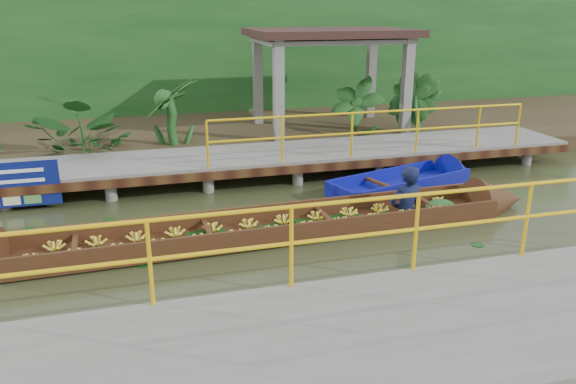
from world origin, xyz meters
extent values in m
plane|color=#2B3018|center=(0.00, 0.00, 0.00)|extent=(80.00, 80.00, 0.00)
cube|color=#322919|center=(0.00, 7.50, 0.23)|extent=(30.00, 8.00, 0.45)
cube|color=slate|center=(0.00, 3.50, 0.50)|extent=(16.00, 2.00, 0.15)
cube|color=black|center=(0.00, 2.50, 0.42)|extent=(16.00, 0.12, 0.18)
cylinder|color=yellow|center=(2.75, 2.55, 1.57)|extent=(7.50, 0.05, 0.05)
cylinder|color=yellow|center=(2.75, 2.55, 1.12)|extent=(7.50, 0.05, 0.05)
cylinder|color=yellow|center=(2.75, 2.55, 1.07)|extent=(0.05, 0.05, 1.00)
cylinder|color=slate|center=(-4.00, 2.70, 0.22)|extent=(0.24, 0.24, 0.55)
cylinder|color=slate|center=(-4.00, 4.30, 0.22)|extent=(0.24, 0.24, 0.55)
cylinder|color=slate|center=(-2.00, 2.70, 0.22)|extent=(0.24, 0.24, 0.55)
cylinder|color=slate|center=(-2.00, 4.30, 0.22)|extent=(0.24, 0.24, 0.55)
cylinder|color=slate|center=(0.00, 2.70, 0.22)|extent=(0.24, 0.24, 0.55)
cylinder|color=slate|center=(0.00, 4.30, 0.22)|extent=(0.24, 0.24, 0.55)
cylinder|color=slate|center=(2.00, 2.70, 0.22)|extent=(0.24, 0.24, 0.55)
cylinder|color=slate|center=(2.00, 4.30, 0.22)|extent=(0.24, 0.24, 0.55)
cylinder|color=slate|center=(4.00, 2.70, 0.22)|extent=(0.24, 0.24, 0.55)
cylinder|color=slate|center=(4.00, 4.30, 0.22)|extent=(0.24, 0.24, 0.55)
cylinder|color=slate|center=(6.00, 2.70, 0.22)|extent=(0.24, 0.24, 0.55)
cylinder|color=slate|center=(6.00, 4.30, 0.22)|extent=(0.24, 0.24, 0.55)
cylinder|color=slate|center=(0.00, 2.70, 0.22)|extent=(0.24, 0.24, 0.55)
cube|color=slate|center=(1.00, -4.20, 0.30)|extent=(18.00, 2.40, 0.70)
cylinder|color=yellow|center=(1.00, -3.05, 1.65)|extent=(10.00, 0.05, 0.05)
cylinder|color=yellow|center=(1.00, -3.05, 1.20)|extent=(10.00, 0.05, 0.05)
cylinder|color=yellow|center=(1.00, -3.05, 1.15)|extent=(0.05, 0.05, 1.00)
cube|color=slate|center=(1.20, 5.10, 1.60)|extent=(0.25, 0.25, 2.80)
cube|color=slate|center=(4.80, 5.10, 1.60)|extent=(0.25, 0.25, 2.80)
cube|color=slate|center=(1.20, 7.50, 1.60)|extent=(0.25, 0.25, 2.80)
cube|color=slate|center=(4.80, 7.50, 1.60)|extent=(0.25, 0.25, 2.80)
cube|color=slate|center=(3.00, 6.30, 2.90)|extent=(4.00, 2.60, 0.12)
cube|color=#311D18|center=(3.00, 6.30, 3.10)|extent=(4.40, 3.00, 0.20)
cube|color=#154418|center=(0.00, 10.00, 2.00)|extent=(30.00, 0.80, 4.00)
cube|color=#341B0E|center=(-0.32, -0.02, 0.06)|extent=(8.50, 1.35, 0.06)
cube|color=#341B0E|center=(-0.34, 0.51, 0.21)|extent=(8.46, 0.36, 0.36)
cube|color=#341B0E|center=(-0.30, -0.55, 0.21)|extent=(8.46, 0.36, 0.36)
cone|color=#341B0E|center=(4.38, 0.15, 0.15)|extent=(1.09, 1.05, 1.02)
ellipsoid|color=#154418|center=(3.06, 0.10, 0.17)|extent=(0.61, 0.49, 0.28)
imported|color=#0F1539|center=(2.32, 0.08, 1.05)|extent=(0.75, 0.54, 1.91)
cube|color=#0D108F|center=(2.94, 1.58, 0.11)|extent=(3.36, 1.86, 0.11)
cube|color=#0D108F|center=(2.80, 2.04, 0.24)|extent=(3.09, 1.00, 0.32)
cube|color=#0D108F|center=(3.08, 1.11, 0.24)|extent=(3.09, 1.00, 0.32)
cube|color=#0D108F|center=(1.40, 1.10, 0.24)|extent=(0.34, 0.94, 0.32)
cone|color=#0D108F|center=(4.68, 2.11, 0.17)|extent=(0.88, 1.05, 0.90)
cube|color=black|center=(2.43, 1.42, 0.28)|extent=(0.39, 0.95, 0.05)
imported|color=#154418|center=(-3.50, 5.30, 1.22)|extent=(1.24, 1.24, 1.55)
imported|color=#154418|center=(-1.50, 5.30, 1.22)|extent=(1.24, 1.24, 1.55)
imported|color=#154418|center=(3.50, 5.30, 1.22)|extent=(1.24, 1.24, 1.55)
imported|color=#154418|center=(5.00, 5.30, 1.22)|extent=(1.24, 1.24, 1.55)
camera|label=1|loc=(-2.45, -8.78, 3.82)|focal=35.00mm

